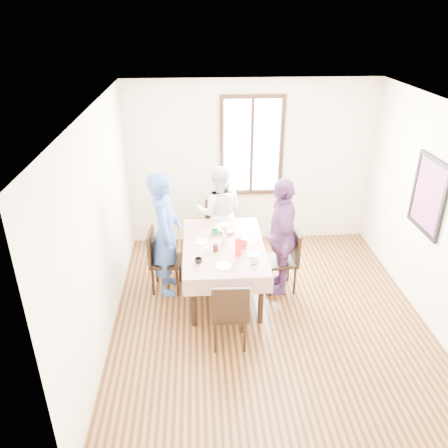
# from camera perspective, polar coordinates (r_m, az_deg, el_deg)

# --- Properties ---
(ground) EXTENTS (4.50, 4.50, 0.00)m
(ground) POSITION_cam_1_polar(r_m,az_deg,el_deg) (5.96, 5.73, -11.85)
(ground) COLOR #321C0D
(ground) RESTS_ON ground
(back_wall) EXTENTS (4.00, 0.00, 4.00)m
(back_wall) POSITION_cam_1_polar(r_m,az_deg,el_deg) (7.30, 3.48, 7.70)
(back_wall) COLOR beige
(back_wall) RESTS_ON ground
(right_wall) EXTENTS (0.00, 4.50, 4.50)m
(right_wall) POSITION_cam_1_polar(r_m,az_deg,el_deg) (5.91, 25.86, 0.43)
(right_wall) COLOR beige
(right_wall) RESTS_ON ground
(window_frame) EXTENTS (1.02, 0.06, 1.62)m
(window_frame) POSITION_cam_1_polar(r_m,az_deg,el_deg) (7.19, 3.57, 9.92)
(window_frame) COLOR black
(window_frame) RESTS_ON back_wall
(window_pane) EXTENTS (0.90, 0.02, 1.50)m
(window_pane) POSITION_cam_1_polar(r_m,az_deg,el_deg) (7.20, 3.56, 9.94)
(window_pane) COLOR white
(window_pane) RESTS_ON back_wall
(art_poster) EXTENTS (0.04, 0.76, 0.96)m
(art_poster) POSITION_cam_1_polar(r_m,az_deg,el_deg) (6.07, 24.79, 3.36)
(art_poster) COLOR red
(art_poster) RESTS_ON right_wall
(dining_table) EXTENTS (0.96, 1.54, 0.75)m
(dining_table) POSITION_cam_1_polar(r_m,az_deg,el_deg) (6.19, -0.03, -5.83)
(dining_table) COLOR black
(dining_table) RESTS_ON ground
(tablecloth) EXTENTS (1.08, 1.66, 0.01)m
(tablecloth) POSITION_cam_1_polar(r_m,az_deg,el_deg) (6.00, -0.03, -2.74)
(tablecloth) COLOR #53140A
(tablecloth) RESTS_ON dining_table
(chair_left) EXTENTS (0.45, 0.45, 0.91)m
(chair_left) POSITION_cam_1_polar(r_m,az_deg,el_deg) (6.28, -7.47, -4.71)
(chair_left) COLOR black
(chair_left) RESTS_ON ground
(chair_right) EXTENTS (0.45, 0.45, 0.91)m
(chair_right) POSITION_cam_1_polar(r_m,az_deg,el_deg) (6.29, 7.30, -4.68)
(chair_right) COLOR black
(chair_right) RESTS_ON ground
(chair_far) EXTENTS (0.45, 0.45, 0.91)m
(chair_far) POSITION_cam_1_polar(r_m,az_deg,el_deg) (7.07, -0.57, -0.75)
(chair_far) COLOR black
(chair_far) RESTS_ON ground
(chair_near) EXTENTS (0.43, 0.43, 0.91)m
(chair_near) POSITION_cam_1_polar(r_m,az_deg,el_deg) (5.28, 0.71, -11.15)
(chair_near) COLOR black
(chair_near) RESTS_ON ground
(person_left) EXTENTS (0.43, 0.65, 1.76)m
(person_left) POSITION_cam_1_polar(r_m,az_deg,el_deg) (6.08, -7.50, -1.27)
(person_left) COLOR #33529C
(person_left) RESTS_ON ground
(person_far) EXTENTS (0.78, 0.63, 1.53)m
(person_far) POSITION_cam_1_polar(r_m,az_deg,el_deg) (6.92, -0.57, 1.48)
(person_far) COLOR white
(person_far) RESTS_ON ground
(person_right) EXTENTS (0.50, 1.02, 1.68)m
(person_right) POSITION_cam_1_polar(r_m,az_deg,el_deg) (6.09, 7.31, -1.58)
(person_right) COLOR #5F366C
(person_right) RESTS_ON ground
(mug_black) EXTENTS (0.12, 0.12, 0.08)m
(mug_black) POSITION_cam_1_polar(r_m,az_deg,el_deg) (5.57, -3.30, -4.73)
(mug_black) COLOR black
(mug_black) RESTS_ON tablecloth
(mug_flag) EXTENTS (0.15, 0.15, 0.10)m
(mug_flag) POSITION_cam_1_polar(r_m,az_deg,el_deg) (5.90, 2.56, -2.67)
(mug_flag) COLOR red
(mug_flag) RESTS_ON tablecloth
(mug_green) EXTENTS (0.12, 0.12, 0.08)m
(mug_green) POSITION_cam_1_polar(r_m,az_deg,el_deg) (6.25, -1.21, -1.05)
(mug_green) COLOR #0C7226
(mug_green) RESTS_ON tablecloth
(serving_bowl) EXTENTS (0.31, 0.31, 0.06)m
(serving_bowl) POSITION_cam_1_polar(r_m,az_deg,el_deg) (6.31, 0.43, -0.82)
(serving_bowl) COLOR white
(serving_bowl) RESTS_ON tablecloth
(juice_carton) EXTENTS (0.08, 0.08, 0.25)m
(juice_carton) POSITION_cam_1_polar(r_m,az_deg,el_deg) (5.70, 1.84, -2.90)
(juice_carton) COLOR red
(juice_carton) RESTS_ON tablecloth
(butter_tub) EXTENTS (0.12, 0.12, 0.06)m
(butter_tub) POSITION_cam_1_polar(r_m,az_deg,el_deg) (5.66, 3.87, -4.30)
(butter_tub) COLOR white
(butter_tub) RESTS_ON tablecloth
(jam_jar) EXTENTS (0.07, 0.07, 0.10)m
(jam_jar) POSITION_cam_1_polar(r_m,az_deg,el_deg) (5.82, -1.11, -3.11)
(jam_jar) COLOR black
(jam_jar) RESTS_ON tablecloth
(drinking_glass) EXTENTS (0.06, 0.06, 0.09)m
(drinking_glass) POSITION_cam_1_polar(r_m,az_deg,el_deg) (5.79, -2.18, -3.37)
(drinking_glass) COLOR silver
(drinking_glass) RESTS_ON tablecloth
(smartphone) EXTENTS (0.06, 0.12, 0.01)m
(smartphone) POSITION_cam_1_polar(r_m,az_deg,el_deg) (5.52, 3.84, -5.49)
(smartphone) COLOR black
(smartphone) RESTS_ON tablecloth
(flower_vase) EXTENTS (0.07, 0.07, 0.14)m
(flower_vase) POSITION_cam_1_polar(r_m,az_deg,el_deg) (5.99, 0.06, -1.92)
(flower_vase) COLOR silver
(flower_vase) RESTS_ON tablecloth
(plate_left) EXTENTS (0.20, 0.20, 0.01)m
(plate_left) POSITION_cam_1_polar(r_m,az_deg,el_deg) (6.07, -2.98, -2.27)
(plate_left) COLOR white
(plate_left) RESTS_ON tablecloth
(plate_right) EXTENTS (0.20, 0.20, 0.01)m
(plate_right) POSITION_cam_1_polar(r_m,az_deg,el_deg) (6.12, 2.88, -2.01)
(plate_right) COLOR white
(plate_right) RESTS_ON tablecloth
(plate_far) EXTENTS (0.20, 0.20, 0.01)m
(plate_far) POSITION_cam_1_polar(r_m,az_deg,el_deg) (6.52, -0.27, -0.14)
(plate_far) COLOR white
(plate_far) RESTS_ON tablecloth
(plate_near) EXTENTS (0.20, 0.20, 0.01)m
(plate_near) POSITION_cam_1_polar(r_m,az_deg,el_deg) (5.52, -0.12, -5.41)
(plate_near) COLOR white
(plate_near) RESTS_ON tablecloth
(butter_lid) EXTENTS (0.12, 0.12, 0.01)m
(butter_lid) POSITION_cam_1_polar(r_m,az_deg,el_deg) (5.64, 3.88, -3.99)
(butter_lid) COLOR blue
(butter_lid) RESTS_ON butter_tub
(flower_bunch) EXTENTS (0.09, 0.09, 0.10)m
(flower_bunch) POSITION_cam_1_polar(r_m,az_deg,el_deg) (5.94, 0.06, -0.88)
(flower_bunch) COLOR yellow
(flower_bunch) RESTS_ON flower_vase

